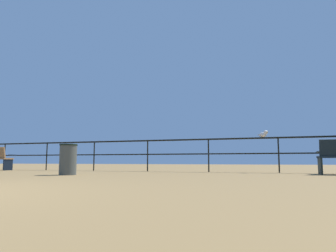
# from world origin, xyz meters

# --- Properties ---
(pier_railing) EXTENTS (21.42, 0.05, 1.08)m
(pier_railing) POSITION_xyz_m (0.00, 7.95, 0.80)
(pier_railing) COLOR black
(pier_railing) RESTS_ON ground_plane
(seagull_on_rail) EXTENTS (0.35, 0.34, 0.20)m
(seagull_on_rail) POSITION_xyz_m (3.86, 7.94, 1.17)
(seagull_on_rail) COLOR silver
(seagull_on_rail) RESTS_ON pier_railing
(trash_bin) EXTENTS (0.45, 0.45, 0.78)m
(trash_bin) POSITION_xyz_m (-0.84, 4.72, 0.39)
(trash_bin) COLOR #41453F
(trash_bin) RESTS_ON ground_plane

